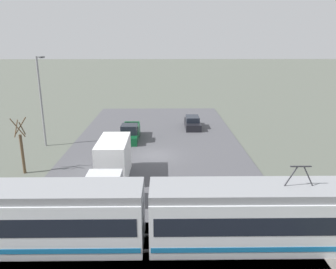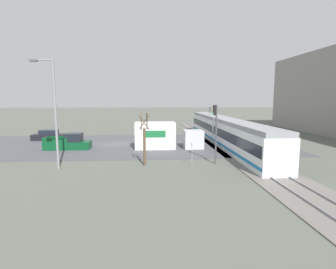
% 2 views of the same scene
% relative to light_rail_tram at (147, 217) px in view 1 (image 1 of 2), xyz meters
% --- Properties ---
extents(ground_plane, '(320.00, 320.00, 0.00)m').
position_rel_light_rail_tram_xyz_m(ground_plane, '(-0.15, -14.43, -1.77)').
color(ground_plane, '#565B51').
extents(road_surface, '(18.17, 44.81, 0.08)m').
position_rel_light_rail_tram_xyz_m(road_surface, '(-0.15, -14.43, -1.73)').
color(road_surface, '#4C4C51').
rests_on(road_surface, ground).
extents(rail_bed, '(64.38, 4.40, 0.22)m').
position_rel_light_rail_tram_xyz_m(rail_bed, '(-0.15, 0.00, -1.73)').
color(rail_bed, slate).
rests_on(rail_bed, ground).
extents(light_rail_tram, '(31.92, 2.83, 4.62)m').
position_rel_light_rail_tram_xyz_m(light_rail_tram, '(0.00, 0.00, 0.00)').
color(light_rail_tram, white).
rests_on(light_rail_tram, ground).
extents(box_truck, '(2.35, 8.21, 3.20)m').
position_rel_light_rail_tram_xyz_m(box_truck, '(3.14, -8.11, -0.22)').
color(box_truck, silver).
rests_on(box_truck, ground).
extents(pickup_truck, '(1.90, 5.32, 1.92)m').
position_rel_light_rail_tram_xyz_m(pickup_truck, '(2.85, -19.61, -0.97)').
color(pickup_truck, '#0C4723').
rests_on(pickup_truck, ground).
extents(sedan_car_0, '(1.88, 4.56, 1.49)m').
position_rel_light_rail_tram_xyz_m(sedan_car_0, '(-4.60, -24.74, -1.08)').
color(sedan_car_0, black).
rests_on(sedan_car_0, ground).
extents(street_tree, '(1.15, 0.96, 4.88)m').
position_rel_light_rail_tram_xyz_m(street_tree, '(10.96, -10.35, 0.45)').
color(street_tree, brown).
rests_on(street_tree, ground).
extents(street_lamp_near_crossing, '(0.36, 1.95, 9.38)m').
position_rel_light_rail_tram_xyz_m(street_lamp_near_crossing, '(11.74, -18.01, 3.56)').
color(street_lamp_near_crossing, gray).
rests_on(street_lamp_near_crossing, ground).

